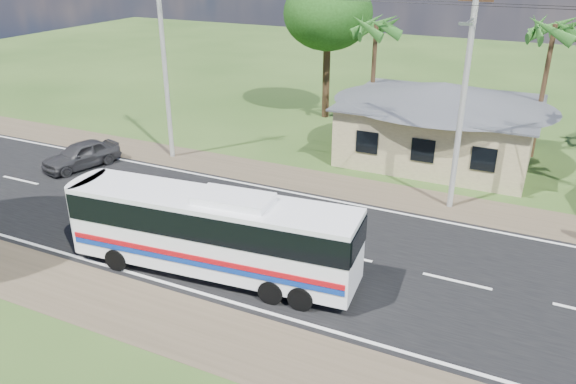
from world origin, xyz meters
name	(u,v)px	position (x,y,z in m)	size (l,w,h in m)	color
ground	(342,255)	(0.00, 0.00, 0.00)	(120.00, 120.00, 0.00)	#264017
road	(342,255)	(0.00, 0.00, 0.01)	(120.00, 16.00, 0.03)	black
house	(441,113)	(1.00, 13.00, 2.64)	(12.40, 10.00, 5.00)	tan
utility_poles	(457,85)	(2.67, 6.49, 5.77)	(32.80, 2.22, 11.00)	#9E9E99
palm_mid	(554,31)	(6.00, 15.50, 7.16)	(2.80, 2.80, 8.20)	#47301E
palm_far	(376,28)	(-4.00, 16.00, 6.68)	(2.80, 2.80, 7.70)	#47301E
tree_behind_house	(328,14)	(-8.00, 18.00, 7.12)	(6.00, 6.00, 9.61)	#47301E
coach_bus	(213,228)	(-3.86, -3.33, 1.93)	(11.04, 3.28, 3.38)	white
small_car	(81,155)	(-16.46, 2.91, 0.73)	(1.72, 4.27, 1.45)	#28282A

